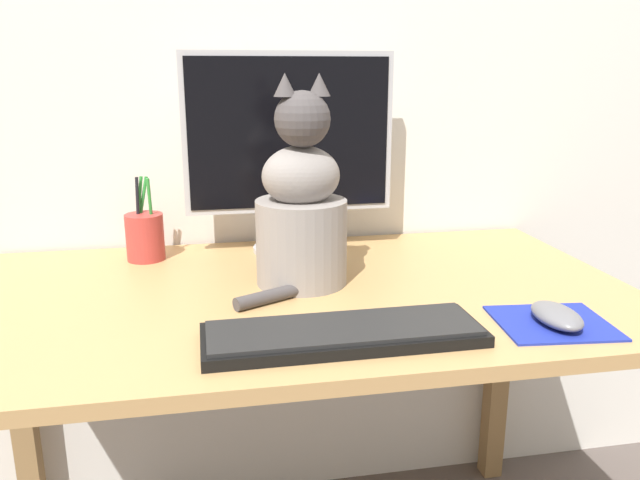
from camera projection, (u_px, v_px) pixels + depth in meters
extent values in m
cube|color=silver|center=(265.00, 2.00, 1.40)|extent=(7.00, 0.04, 2.50)
cube|color=tan|center=(293.00, 296.00, 1.17)|extent=(1.28, 0.72, 0.02)
cube|color=olive|center=(22.00, 406.00, 1.46)|extent=(0.05, 0.05, 0.68)
cube|color=olive|center=(498.00, 363.00, 1.68)|extent=(0.05, 0.05, 0.68)
cylinder|color=#B2B2B7|center=(290.00, 248.00, 1.43)|extent=(0.17, 0.17, 0.01)
cylinder|color=#B2B2B7|center=(290.00, 229.00, 1.42)|extent=(0.04, 0.04, 0.08)
cube|color=#B2B2B7|center=(289.00, 133.00, 1.36)|extent=(0.46, 0.02, 0.35)
cube|color=black|center=(290.00, 134.00, 1.35)|extent=(0.44, 0.00, 0.32)
cube|color=black|center=(343.00, 335.00, 0.95)|extent=(0.43, 0.14, 0.02)
cube|color=black|center=(343.00, 328.00, 0.95)|extent=(0.41, 0.12, 0.01)
cube|color=#1E2D9E|center=(552.00, 323.00, 1.01)|extent=(0.19, 0.18, 0.00)
ellipsoid|color=slate|center=(557.00, 316.00, 1.00)|extent=(0.07, 0.11, 0.03)
cylinder|color=gray|center=(301.00, 242.00, 1.19)|extent=(0.19, 0.19, 0.16)
ellipsoid|color=gray|center=(301.00, 176.00, 1.16)|extent=(0.16, 0.14, 0.11)
sphere|color=#474242|center=(302.00, 119.00, 1.12)|extent=(0.11, 0.11, 0.10)
cone|color=#474242|center=(285.00, 85.00, 1.09)|extent=(0.05, 0.05, 0.04)
cone|color=#474242|center=(319.00, 85.00, 1.11)|extent=(0.05, 0.05, 0.04)
cylinder|color=#474242|center=(290.00, 291.00, 1.13)|extent=(0.21, 0.12, 0.02)
cylinder|color=#B23833|center=(145.00, 237.00, 1.35)|extent=(0.08, 0.08, 0.10)
cylinder|color=black|center=(138.00, 210.00, 1.34)|extent=(0.01, 0.01, 0.14)
cylinder|color=green|center=(139.00, 209.00, 1.35)|extent=(0.03, 0.02, 0.14)
cylinder|color=green|center=(141.00, 208.00, 1.35)|extent=(0.04, 0.01, 0.14)
cylinder|color=green|center=(151.00, 210.00, 1.33)|extent=(0.01, 0.02, 0.14)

